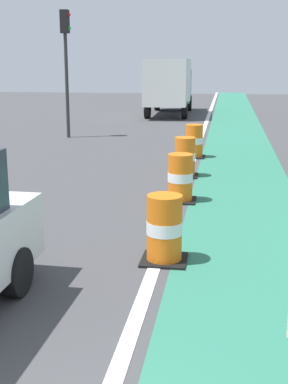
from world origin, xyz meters
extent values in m
cube|color=#2D755B|center=(2.40, 12.00, 0.00)|extent=(2.50, 80.00, 0.01)
cube|color=silver|center=(0.90, 12.00, 0.01)|extent=(0.20, 80.00, 0.01)
cylinder|color=black|center=(-0.85, 3.72, 0.34)|extent=(0.30, 0.69, 0.68)
cylinder|color=orange|center=(1.02, 5.30, 0.25)|extent=(0.56, 0.56, 0.42)
cylinder|color=white|center=(1.02, 5.30, 0.57)|extent=(0.57, 0.57, 0.21)
cylinder|color=orange|center=(1.02, 5.30, 0.88)|extent=(0.56, 0.56, 0.42)
cube|color=black|center=(1.02, 5.30, 0.02)|extent=(0.73, 0.73, 0.04)
cylinder|color=orange|center=(0.94, 9.09, 0.25)|extent=(0.56, 0.56, 0.42)
cylinder|color=white|center=(0.94, 9.09, 0.57)|extent=(0.57, 0.57, 0.21)
cylinder|color=orange|center=(0.94, 9.09, 0.88)|extent=(0.56, 0.56, 0.42)
cube|color=black|center=(0.94, 9.09, 0.02)|extent=(0.73, 0.73, 0.04)
cylinder|color=orange|center=(0.83, 11.80, 0.25)|extent=(0.56, 0.56, 0.42)
cylinder|color=white|center=(0.83, 11.80, 0.57)|extent=(0.57, 0.57, 0.21)
cylinder|color=orange|center=(0.83, 11.80, 0.88)|extent=(0.56, 0.56, 0.42)
cube|color=black|center=(0.83, 11.80, 0.02)|extent=(0.73, 0.73, 0.04)
cylinder|color=orange|center=(0.90, 14.83, 0.25)|extent=(0.56, 0.56, 0.42)
cylinder|color=white|center=(0.90, 14.83, 0.57)|extent=(0.57, 0.57, 0.21)
cylinder|color=orange|center=(0.90, 14.83, 0.88)|extent=(0.56, 0.56, 0.42)
cube|color=black|center=(0.90, 14.83, 0.02)|extent=(0.73, 0.73, 0.04)
cube|color=silver|center=(-1.43, 28.18, 1.98)|extent=(2.42, 5.65, 2.50)
cube|color=#19478C|center=(-1.51, 32.03, 1.53)|extent=(2.24, 1.95, 2.10)
cylinder|color=black|center=(-2.54, 31.81, 0.48)|extent=(0.32, 0.97, 0.96)
cylinder|color=black|center=(-0.48, 31.85, 0.48)|extent=(0.32, 0.97, 0.96)
cylinder|color=black|center=(-2.43, 26.76, 0.48)|extent=(0.32, 0.97, 0.96)
cylinder|color=black|center=(-0.37, 26.80, 0.48)|extent=(0.32, 0.97, 0.96)
cylinder|color=#2D2D2D|center=(-4.60, 18.78, 2.10)|extent=(0.14, 0.14, 4.20)
cube|color=black|center=(-4.60, 18.78, 4.65)|extent=(0.32, 0.32, 0.90)
sphere|color=red|center=(-4.43, 18.78, 4.91)|extent=(0.16, 0.16, 0.16)
sphere|color=green|center=(-4.43, 18.78, 4.39)|extent=(0.16, 0.16, 0.16)
camera|label=1|loc=(1.92, -2.69, 3.13)|focal=49.74mm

